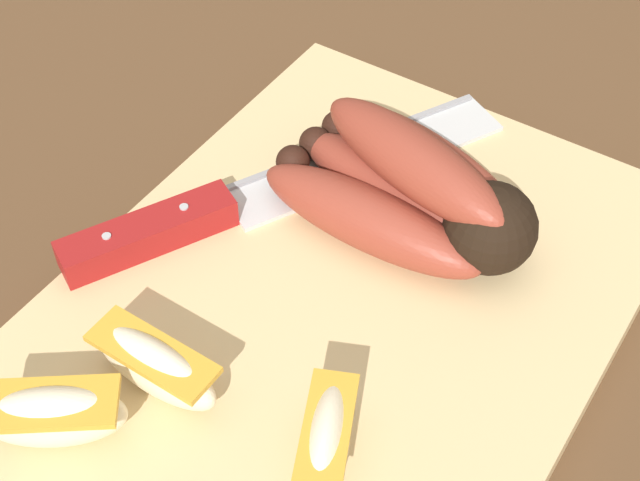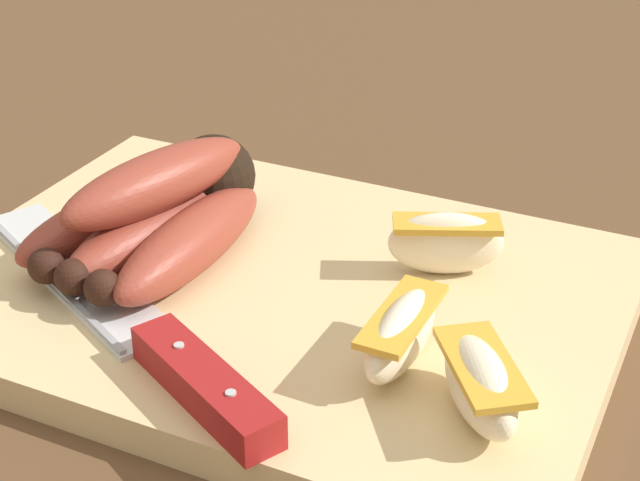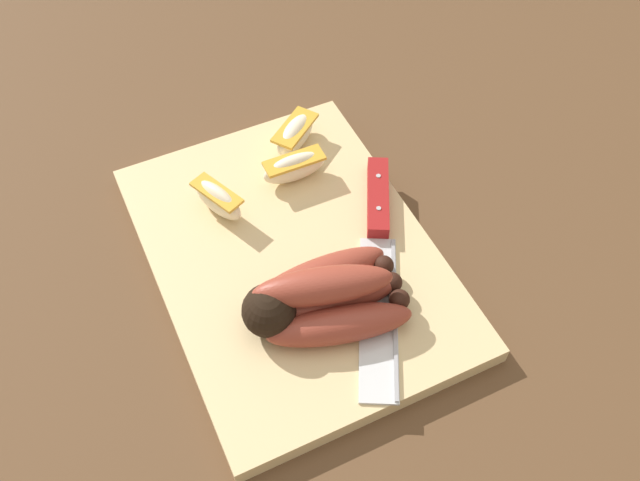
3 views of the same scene
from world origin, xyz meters
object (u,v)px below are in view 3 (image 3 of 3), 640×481
object	(u,v)px
chefs_knife	(378,235)
apple_wedge_middle	(218,199)
banana_bunch	(321,298)
apple_wedge_far	(295,134)
apple_wedge_near	(294,167)

from	to	relation	value
chefs_knife	apple_wedge_middle	world-z (taller)	apple_wedge_middle
banana_bunch	apple_wedge_far	size ratio (longest dim) A/B	2.26
chefs_knife	apple_wedge_far	world-z (taller)	apple_wedge_far
banana_bunch	apple_wedge_near	distance (m)	0.17
apple_wedge_near	apple_wedge_far	xyz separation A→B (m)	(-0.05, 0.02, -0.00)
apple_wedge_far	apple_wedge_middle	bearing A→B (deg)	-63.79
banana_bunch	apple_wedge_middle	bearing A→B (deg)	-164.43
chefs_knife	banana_bunch	bearing A→B (deg)	-59.62
apple_wedge_near	apple_wedge_middle	distance (m)	0.09
apple_wedge_near	apple_wedge_far	distance (m)	0.05
chefs_knife	apple_wedge_near	size ratio (longest dim) A/B	3.63
chefs_knife	apple_wedge_near	world-z (taller)	apple_wedge_near
banana_bunch	apple_wedge_middle	distance (m)	0.16
banana_bunch	apple_wedge_far	distance (m)	0.22
banana_bunch	apple_wedge_middle	xyz separation A→B (m)	(-0.16, -0.04, -0.00)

